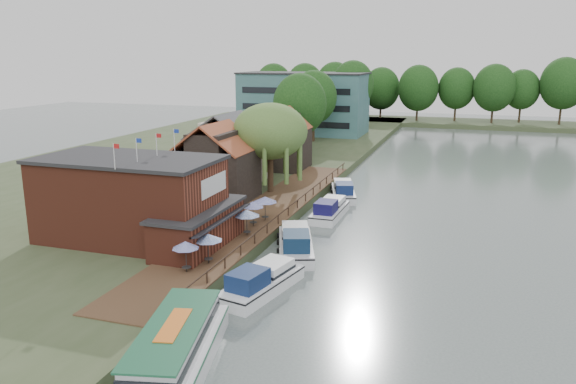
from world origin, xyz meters
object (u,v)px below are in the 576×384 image
(umbrella_4, at_px, (265,209))
(cruiser_3, at_px, (343,189))
(umbrella_2, at_px, (247,223))
(cruiser_0, at_px, (262,278))
(tour_boat, at_px, (171,354))
(cruiser_1, at_px, (296,240))
(pub, at_px, (150,201))
(cottage_c, at_px, (281,139))
(umbrella_3, at_px, (253,214))
(cruiser_2, at_px, (330,207))
(cottage_a, at_px, (216,162))
(umbrella_1, at_px, (208,249))
(cottage_b, at_px, (229,147))
(willow, at_px, (270,148))
(umbrella_0, at_px, (186,257))
(hotel_block, at_px, (304,103))
(swan, at_px, (209,340))

(umbrella_4, xyz_separation_m, cruiser_3, (4.18, 15.37, -1.21))
(umbrella_2, distance_m, cruiser_0, 9.94)
(tour_boat, bearing_deg, cruiser_1, 75.95)
(pub, relative_size, cruiser_1, 2.03)
(cottage_c, height_order, umbrella_3, cottage_c)
(cruiser_2, bearing_deg, cruiser_0, -89.30)
(cottage_a, distance_m, umbrella_1, 20.32)
(umbrella_1, bearing_deg, umbrella_2, 88.34)
(cottage_b, height_order, umbrella_4, cottage_b)
(tour_boat, bearing_deg, cottage_a, 98.21)
(umbrella_2, distance_m, cruiser_1, 4.65)
(umbrella_2, height_order, umbrella_4, same)
(cottage_b, relative_size, umbrella_2, 4.04)
(cottage_b, bearing_deg, cottage_c, 66.04)
(willow, relative_size, umbrella_0, 4.39)
(hotel_block, bearing_deg, cruiser_3, -67.65)
(cottage_b, xyz_separation_m, umbrella_1, (11.05, -28.42, -2.96))
(hotel_block, bearing_deg, willow, -77.29)
(umbrella_3, height_order, cruiser_0, umbrella_3)
(cottage_a, bearing_deg, willow, 48.01)
(cottage_a, relative_size, umbrella_4, 3.62)
(umbrella_4, relative_size, cruiser_0, 0.25)
(umbrella_3, bearing_deg, cruiser_1, -29.67)
(cottage_a, bearing_deg, umbrella_1, -66.38)
(umbrella_3, xyz_separation_m, cruiser_1, (5.08, -2.89, -1.09))
(cottage_a, xyz_separation_m, tour_boat, (12.50, -31.76, -3.83))
(cottage_c, xyz_separation_m, umbrella_1, (7.05, -37.42, -2.96))
(cottage_a, xyz_separation_m, cottage_b, (-3.00, 10.00, 0.00))
(cruiser_3, bearing_deg, pub, -131.53)
(umbrella_0, bearing_deg, umbrella_3, 88.16)
(pub, distance_m, willow, 20.36)
(pub, xyz_separation_m, tour_boat, (11.50, -16.76, -3.23))
(cottage_a, bearing_deg, swan, -65.48)
(umbrella_1, distance_m, tour_boat, 14.09)
(pub, bearing_deg, willow, 80.07)
(umbrella_4, relative_size, swan, 5.40)
(umbrella_0, height_order, umbrella_1, same)
(cruiser_1, relative_size, cruiser_3, 1.09)
(hotel_block, bearing_deg, cruiser_1, -73.61)
(cottage_a, height_order, umbrella_3, cottage_a)
(willow, distance_m, umbrella_3, 14.28)
(cruiser_1, bearing_deg, cottage_c, 91.82)
(hotel_block, height_order, umbrella_3, hotel_block)
(umbrella_1, bearing_deg, swan, -63.74)
(umbrella_0, height_order, cruiser_2, umbrella_0)
(cruiser_2, height_order, swan, cruiser_2)
(cottage_b, bearing_deg, umbrella_2, -62.06)
(willow, height_order, umbrella_1, willow)
(umbrella_3, bearing_deg, umbrella_0, -91.84)
(cottage_b, xyz_separation_m, swan, (15.65, -37.73, -5.03))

